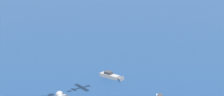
# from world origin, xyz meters

# --- Properties ---
(motorboat_outer_ring_c) EXTENTS (9.00, 7.36, 2.71)m
(motorboat_outer_ring_c) POSITION_xyz_m (-1.94, 36.21, 0.73)
(motorboat_outer_ring_c) COLOR #9E9993
(motorboat_outer_ring_c) RESTS_ON ground_plane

